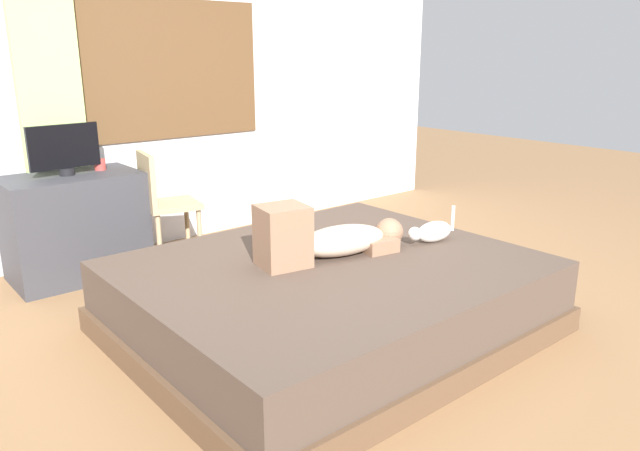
{
  "coord_description": "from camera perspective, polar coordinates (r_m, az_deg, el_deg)",
  "views": [
    {
      "loc": [
        -2.09,
        -2.3,
        1.56
      ],
      "look_at": [
        0.1,
        0.32,
        0.57
      ],
      "focal_mm": 33.72,
      "sensor_mm": 36.0,
      "label": 1
    }
  ],
  "objects": [
    {
      "name": "desk",
      "position": [
        4.6,
        -22.18,
        -0.06
      ],
      "size": [
        0.9,
        0.56,
        0.74
      ],
      "color": "#38383D",
      "rests_on": "ground"
    },
    {
      "name": "tv_monitor",
      "position": [
        4.48,
        -23.11,
        6.69
      ],
      "size": [
        0.48,
        0.1,
        0.35
      ],
      "color": "black",
      "rests_on": "desk"
    },
    {
      "name": "cat",
      "position": [
        3.78,
        10.57,
        -0.58
      ],
      "size": [
        0.36,
        0.15,
        0.21
      ],
      "color": "silver",
      "rests_on": "bed"
    },
    {
      "name": "person_lying",
      "position": [
        3.43,
        0.7,
        -1.2
      ],
      "size": [
        0.94,
        0.4,
        0.34
      ],
      "color": "#CCB299",
      "rests_on": "bed"
    },
    {
      "name": "curtain_left",
      "position": [
        4.72,
        -24.33,
        12.07
      ],
      "size": [
        0.44,
        0.06,
        2.67
      ],
      "primitive_type": "cube",
      "color": "#ADCC75",
      "rests_on": "ground"
    },
    {
      "name": "chair_by_desk",
      "position": [
        4.6,
        -14.76,
        2.4
      ],
      "size": [
        0.44,
        0.44,
        0.86
      ],
      "color": "tan",
      "rests_on": "ground"
    },
    {
      "name": "back_wall_with_window",
      "position": [
        5.1,
        -16.15,
        14.3
      ],
      "size": [
        6.4,
        0.14,
        2.9
      ],
      "color": "silver",
      "rests_on": "ground"
    },
    {
      "name": "ground_plane",
      "position": [
        3.47,
        2.19,
        -10.54
      ],
      "size": [
        16.0,
        16.0,
        0.0
      ],
      "primitive_type": "plane",
      "color": "olive"
    },
    {
      "name": "bed",
      "position": [
        3.46,
        0.86,
        -6.8
      ],
      "size": [
        2.23,
        1.87,
        0.42
      ],
      "color": "brown",
      "rests_on": "ground"
    },
    {
      "name": "cup",
      "position": [
        4.63,
        -20.15,
        5.46
      ],
      "size": [
        0.08,
        0.08,
        0.08
      ],
      "primitive_type": "cylinder",
      "color": "#B23D38",
      "rests_on": "desk"
    }
  ]
}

